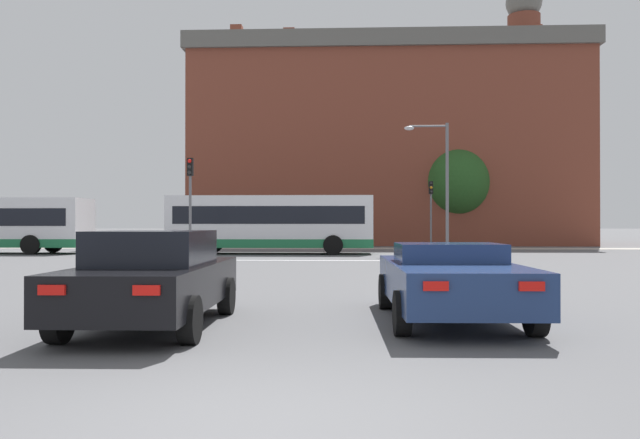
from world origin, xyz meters
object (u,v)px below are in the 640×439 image
Objects in this scene: car_roadster_right at (450,280)px; pedestrian_waiting at (209,233)px; traffic_light_far_right at (431,203)px; traffic_light_near_left at (190,191)px; car_saloon_left at (154,278)px; bus_crossing_lead at (271,223)px; street_lamp_junction at (439,173)px.

pedestrian_waiting is (-10.52, 29.58, 0.33)m from car_roadster_right.
traffic_light_far_right is 16.98m from traffic_light_near_left.
traffic_light_near_left reaches higher than car_saloon_left.
bus_crossing_lead is at bearing 102.97° from car_roadster_right.
street_lamp_junction is (3.03, 21.66, 3.48)m from car_roadster_right.
traffic_light_near_left is 0.68× the size of street_lamp_junction.
bus_crossing_lead is at bearing -143.61° from traffic_light_far_right.
traffic_light_near_left is 12.50m from street_lamp_junction.
pedestrian_waiting is at bearing 149.70° from street_lamp_junction.
car_roadster_right is 1.01× the size of traffic_light_near_left.
traffic_light_near_left reaches higher than car_roadster_right.
car_saloon_left is 0.96× the size of car_roadster_right.
street_lamp_junction is (7.64, 22.49, 3.39)m from car_saloon_left.
traffic_light_near_left is at bearing -136.50° from traffic_light_far_right.
traffic_light_far_right reaches higher than car_saloon_left.
traffic_light_far_right reaches higher than car_roadster_right.
street_lamp_junction reaches higher than car_roadster_right.
traffic_light_near_left is (-8.69, 17.47, 2.36)m from car_roadster_right.
traffic_light_near_left is at bearing 101.69° from car_saloon_left.
bus_crossing_lead is (-5.63, 22.33, 0.95)m from car_roadster_right.
bus_crossing_lead is 2.50× the size of traffic_light_far_right.
pedestrian_waiting is at bearing 108.40° from car_roadster_right.
bus_crossing_lead is 1.59× the size of street_lamp_junction.
street_lamp_junction reaches higher than bus_crossing_lead.
pedestrian_waiting is (-1.83, 12.12, -2.02)m from traffic_light_near_left.
traffic_light_near_left is 12.42m from pedestrian_waiting.
pedestrian_waiting reaches higher than car_saloon_left.
traffic_light_near_left is (-3.06, -4.86, 1.40)m from bus_crossing_lead.
traffic_light_far_right reaches higher than bus_crossing_lead.
car_saloon_left is 0.98× the size of traffic_light_near_left.
traffic_light_far_right is at bearing 81.72° from car_roadster_right.
street_lamp_junction is (8.66, -0.67, 2.53)m from bus_crossing_lead.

